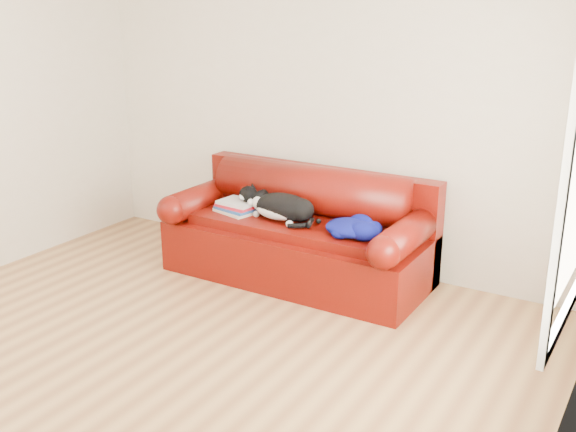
{
  "coord_description": "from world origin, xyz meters",
  "views": [
    {
      "loc": [
        2.6,
        -2.9,
        2.17
      ],
      "look_at": [
        0.03,
        1.35,
        0.56
      ],
      "focal_mm": 42.0,
      "sensor_mm": 36.0,
      "label": 1
    }
  ],
  "objects_px": {
    "book_stack": "(238,207)",
    "cat": "(282,207)",
    "sofa_base": "(297,250)",
    "blanket": "(353,227)"
  },
  "relations": [
    {
      "from": "sofa_base",
      "to": "book_stack",
      "type": "bearing_deg",
      "value": -169.17
    },
    {
      "from": "book_stack",
      "to": "blanket",
      "type": "xyz_separation_m",
      "value": [
        1.05,
        -0.02,
        0.01
      ]
    },
    {
      "from": "book_stack",
      "to": "cat",
      "type": "xyz_separation_m",
      "value": [
        0.42,
        0.02,
        0.05
      ]
    },
    {
      "from": "sofa_base",
      "to": "blanket",
      "type": "xyz_separation_m",
      "value": [
        0.54,
        -0.11,
        0.32
      ]
    },
    {
      "from": "sofa_base",
      "to": "book_stack",
      "type": "distance_m",
      "value": 0.61
    },
    {
      "from": "blanket",
      "to": "sofa_base",
      "type": "bearing_deg",
      "value": 168.17
    },
    {
      "from": "sofa_base",
      "to": "blanket",
      "type": "distance_m",
      "value": 0.64
    },
    {
      "from": "book_stack",
      "to": "blanket",
      "type": "bearing_deg",
      "value": -0.83
    },
    {
      "from": "cat",
      "to": "blanket",
      "type": "height_order",
      "value": "cat"
    },
    {
      "from": "sofa_base",
      "to": "blanket",
      "type": "bearing_deg",
      "value": -11.83
    }
  ]
}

